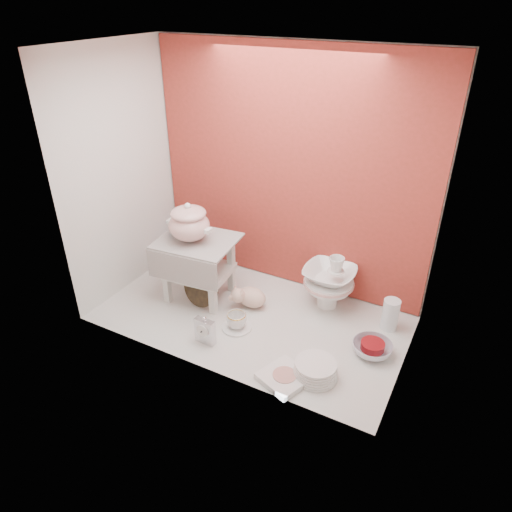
{
  "coord_description": "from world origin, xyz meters",
  "views": [
    {
      "loc": [
        1.1,
        -1.99,
        1.73
      ],
      "look_at": [
        0.02,
        0.02,
        0.42
      ],
      "focal_mm": 32.86,
      "sensor_mm": 36.0,
      "label": 1
    }
  ],
  "objects_px": {
    "soup_tureen": "(189,222)",
    "mantel_clock": "(205,330)",
    "step_stool": "(199,269)",
    "gold_rim_teacup": "(237,320)",
    "porcelain_tower": "(329,281)",
    "dinner_plate_stack": "(315,369)",
    "plush_pig": "(252,297)",
    "floral_platter": "(197,236)",
    "crystal_bowl": "(372,349)",
    "blue_white_vase": "(197,248)"
  },
  "relations": [
    {
      "from": "blue_white_vase",
      "to": "crystal_bowl",
      "type": "distance_m",
      "value": 1.41
    },
    {
      "from": "floral_platter",
      "to": "blue_white_vase",
      "type": "distance_m",
      "value": 0.11
    },
    {
      "from": "blue_white_vase",
      "to": "porcelain_tower",
      "type": "xyz_separation_m",
      "value": [
        0.99,
        -0.02,
        0.04
      ]
    },
    {
      "from": "floral_platter",
      "to": "porcelain_tower",
      "type": "bearing_deg",
      "value": -6.16
    },
    {
      "from": "crystal_bowl",
      "to": "porcelain_tower",
      "type": "bearing_deg",
      "value": 140.48
    },
    {
      "from": "soup_tureen",
      "to": "mantel_clock",
      "type": "relative_size",
      "value": 1.65
    },
    {
      "from": "dinner_plate_stack",
      "to": "porcelain_tower",
      "type": "bearing_deg",
      "value": 105.32
    },
    {
      "from": "soup_tureen",
      "to": "crystal_bowl",
      "type": "bearing_deg",
      "value": 0.05
    },
    {
      "from": "mantel_clock",
      "to": "plush_pig",
      "type": "distance_m",
      "value": 0.43
    },
    {
      "from": "step_stool",
      "to": "mantel_clock",
      "type": "distance_m",
      "value": 0.48
    },
    {
      "from": "porcelain_tower",
      "to": "gold_rim_teacup",
      "type": "bearing_deg",
      "value": -129.02
    },
    {
      "from": "gold_rim_teacup",
      "to": "porcelain_tower",
      "type": "xyz_separation_m",
      "value": [
        0.38,
        0.47,
        0.12
      ]
    },
    {
      "from": "mantel_clock",
      "to": "crystal_bowl",
      "type": "xyz_separation_m",
      "value": [
        0.85,
        0.35,
        -0.05
      ]
    },
    {
      "from": "gold_rim_teacup",
      "to": "dinner_plate_stack",
      "type": "xyz_separation_m",
      "value": [
        0.55,
        -0.15,
        -0.01
      ]
    },
    {
      "from": "soup_tureen",
      "to": "step_stool",
      "type": "bearing_deg",
      "value": 35.25
    },
    {
      "from": "dinner_plate_stack",
      "to": "porcelain_tower",
      "type": "relative_size",
      "value": 0.65
    },
    {
      "from": "floral_platter",
      "to": "gold_rim_teacup",
      "type": "height_order",
      "value": "floral_platter"
    },
    {
      "from": "blue_white_vase",
      "to": "mantel_clock",
      "type": "distance_m",
      "value": 0.86
    },
    {
      "from": "mantel_clock",
      "to": "soup_tureen",
      "type": "bearing_deg",
      "value": 135.08
    },
    {
      "from": "floral_platter",
      "to": "mantel_clock",
      "type": "height_order",
      "value": "floral_platter"
    },
    {
      "from": "step_stool",
      "to": "plush_pig",
      "type": "xyz_separation_m",
      "value": [
        0.35,
        0.05,
        -0.13
      ]
    },
    {
      "from": "step_stool",
      "to": "dinner_plate_stack",
      "type": "relative_size",
      "value": 1.98
    },
    {
      "from": "step_stool",
      "to": "soup_tureen",
      "type": "relative_size",
      "value": 1.61
    },
    {
      "from": "plush_pig",
      "to": "soup_tureen",
      "type": "bearing_deg",
      "value": 166.92
    },
    {
      "from": "floral_platter",
      "to": "mantel_clock",
      "type": "xyz_separation_m",
      "value": [
        0.57,
        -0.77,
        -0.09
      ]
    },
    {
      "from": "mantel_clock",
      "to": "dinner_plate_stack",
      "type": "relative_size",
      "value": 0.74
    },
    {
      "from": "soup_tureen",
      "to": "plush_pig",
      "type": "distance_m",
      "value": 0.6
    },
    {
      "from": "dinner_plate_stack",
      "to": "plush_pig",
      "type": "bearing_deg",
      "value": 146.65
    },
    {
      "from": "step_stool",
      "to": "dinner_plate_stack",
      "type": "height_order",
      "value": "step_stool"
    },
    {
      "from": "soup_tureen",
      "to": "gold_rim_teacup",
      "type": "xyz_separation_m",
      "value": [
        0.41,
        -0.16,
        -0.47
      ]
    },
    {
      "from": "crystal_bowl",
      "to": "porcelain_tower",
      "type": "xyz_separation_m",
      "value": [
        -0.38,
        0.31,
        0.15
      ]
    },
    {
      "from": "step_stool",
      "to": "plush_pig",
      "type": "bearing_deg",
      "value": 2.82
    },
    {
      "from": "blue_white_vase",
      "to": "plush_pig",
      "type": "bearing_deg",
      "value": -24.06
    },
    {
      "from": "mantel_clock",
      "to": "plush_pig",
      "type": "bearing_deg",
      "value": 84.34
    },
    {
      "from": "mantel_clock",
      "to": "dinner_plate_stack",
      "type": "height_order",
      "value": "mantel_clock"
    },
    {
      "from": "gold_rim_teacup",
      "to": "dinner_plate_stack",
      "type": "relative_size",
      "value": 0.5
    },
    {
      "from": "gold_rim_teacup",
      "to": "blue_white_vase",
      "type": "bearing_deg",
      "value": 141.01
    },
    {
      "from": "soup_tureen",
      "to": "floral_platter",
      "type": "relative_size",
      "value": 0.82
    },
    {
      "from": "floral_platter",
      "to": "dinner_plate_stack",
      "type": "relative_size",
      "value": 1.51
    },
    {
      "from": "crystal_bowl",
      "to": "soup_tureen",
      "type": "bearing_deg",
      "value": -179.95
    },
    {
      "from": "step_stool",
      "to": "dinner_plate_stack",
      "type": "distance_m",
      "value": 0.99
    },
    {
      "from": "plush_pig",
      "to": "porcelain_tower",
      "type": "distance_m",
      "value": 0.48
    },
    {
      "from": "soup_tureen",
      "to": "floral_platter",
      "type": "height_order",
      "value": "soup_tureen"
    },
    {
      "from": "step_stool",
      "to": "porcelain_tower",
      "type": "xyz_separation_m",
      "value": [
        0.76,
        0.29,
        -0.02
      ]
    },
    {
      "from": "soup_tureen",
      "to": "mantel_clock",
      "type": "distance_m",
      "value": 0.64
    },
    {
      "from": "plush_pig",
      "to": "dinner_plate_stack",
      "type": "height_order",
      "value": "plush_pig"
    },
    {
      "from": "plush_pig",
      "to": "dinner_plate_stack",
      "type": "relative_size",
      "value": 1.01
    },
    {
      "from": "floral_platter",
      "to": "gold_rim_teacup",
      "type": "bearing_deg",
      "value": -41.17
    },
    {
      "from": "floral_platter",
      "to": "porcelain_tower",
      "type": "distance_m",
      "value": 1.05
    },
    {
      "from": "gold_rim_teacup",
      "to": "crystal_bowl",
      "type": "relative_size",
      "value": 0.54
    }
  ]
}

